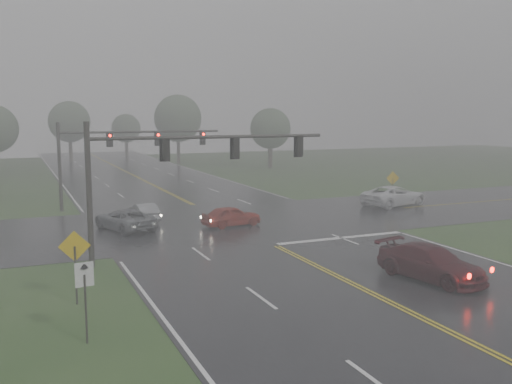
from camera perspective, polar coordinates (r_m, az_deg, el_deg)
name	(u,v)px	position (r m, az deg, el deg)	size (l,w,h in m)	color
ground	(451,333)	(21.22, 18.94, -13.21)	(180.00, 180.00, 0.00)	#27431C
main_road	(238,227)	(37.83, -1.82, -3.55)	(18.00, 160.00, 0.02)	black
cross_street	(227,222)	(39.67, -2.88, -3.02)	(120.00, 14.00, 0.02)	black
stop_bar	(341,238)	(34.90, 8.51, -4.60)	(8.50, 0.50, 0.01)	silver
sedan_maroon	(430,280)	(27.33, 17.03, -8.38)	(2.13, 5.24, 1.52)	#3C0A10
sedan_red	(231,226)	(38.20, -2.47, -3.44)	(1.61, 4.00, 1.36)	maroon
sedan_silver	(144,221)	(40.76, -11.12, -2.87)	(1.33, 3.82, 1.26)	gray
car_grey	(125,230)	(37.95, -12.99, -3.71)	(2.25, 4.88, 1.36)	slate
pickup_white	(394,206)	(47.97, 13.61, -1.34)	(2.68, 5.82, 1.62)	white
signal_gantry_near	(168,163)	(29.21, -8.76, 2.88)	(12.81, 0.31, 7.11)	black
signal_gantry_far	(113,147)	(46.47, -14.14, 4.34)	(12.93, 0.35, 6.83)	black
sign_diamond_west	(75,255)	(23.50, -17.66, -6.02)	(1.23, 0.17, 2.96)	black
sign_arrow_white	(85,287)	(19.51, -16.75, -9.09)	(0.60, 0.13, 2.72)	black
sign_diamond_east	(393,182)	(48.61, 13.50, 0.98)	(1.12, 0.29, 2.73)	black
tree_ne_a	(178,118)	(85.91, -7.82, 7.31)	(7.00, 7.00, 10.28)	#312620
tree_n_mid	(69,122)	(94.17, -18.16, 6.69)	(6.42, 6.42, 9.43)	#312620
tree_e_near	(270,129)	(78.91, 1.44, 6.34)	(5.61, 5.61, 8.24)	#312620
tree_n_far	(126,128)	(103.31, -12.87, 6.21)	(5.06, 5.06, 7.43)	#312620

